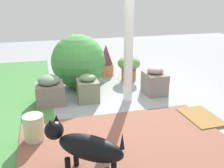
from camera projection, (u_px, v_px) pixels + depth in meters
name	position (u px, v px, depth m)	size (l,w,h in m)	color
ground_plane	(122.00, 108.00, 3.94)	(12.00, 12.00, 0.00)	gray
brick_path	(130.00, 149.00, 2.91)	(1.80, 2.40, 0.02)	brown
porch_pillar	(129.00, 32.00, 3.84)	(0.11, 0.11, 2.19)	white
stone_planter_nearest	(155.00, 81.00, 4.45)	(0.43, 0.34, 0.47)	gray
stone_planter_mid	(88.00, 88.00, 4.17)	(0.39, 0.34, 0.43)	gray
stone_planter_far	(50.00, 90.00, 4.03)	(0.38, 0.44, 0.46)	gray
round_shrub	(78.00, 62.00, 4.65)	(0.96, 0.96, 0.96)	#428B41
terracotta_pot_spiky	(106.00, 61.00, 5.38)	(0.31, 0.31, 0.64)	#C77246
terracotta_pot_broad	(129.00, 66.00, 5.11)	(0.44, 0.44, 0.47)	#A45532
dog	(85.00, 146.00, 2.41)	(0.61, 0.72, 0.56)	black
ceramic_urn	(34.00, 128.00, 3.04)	(0.23, 0.23, 0.33)	beige
doormat	(201.00, 117.00, 3.63)	(0.63, 0.42, 0.03)	olive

